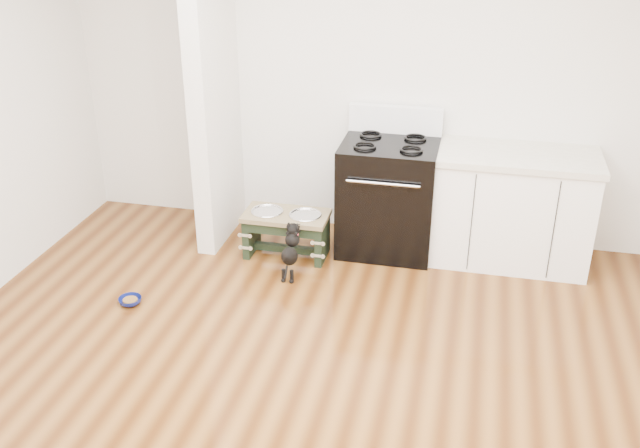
% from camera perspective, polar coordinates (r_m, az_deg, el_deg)
% --- Properties ---
extents(ground, '(5.00, 5.00, 0.00)m').
position_cam_1_polar(ground, '(4.29, -2.41, -14.70)').
color(ground, '#48240C').
rests_on(ground, ground).
extents(room_shell, '(5.00, 5.00, 5.00)m').
position_cam_1_polar(room_shell, '(3.46, -2.90, 6.09)').
color(room_shell, silver).
rests_on(room_shell, ground).
extents(partition_wall, '(0.15, 0.80, 2.70)m').
position_cam_1_polar(partition_wall, '(5.81, -8.56, 11.28)').
color(partition_wall, silver).
rests_on(partition_wall, ground).
extents(oven_range, '(0.76, 0.69, 1.14)m').
position_cam_1_polar(oven_range, '(5.81, 5.47, 2.34)').
color(oven_range, black).
rests_on(oven_range, ground).
extents(cabinet_run, '(1.24, 0.64, 0.91)m').
position_cam_1_polar(cabinet_run, '(5.81, 15.10, 1.24)').
color(cabinet_run, white).
rests_on(cabinet_run, ground).
extents(dog_feeder, '(0.68, 0.36, 0.39)m').
position_cam_1_polar(dog_feeder, '(5.75, -2.73, -0.15)').
color(dog_feeder, black).
rests_on(dog_feeder, ground).
extents(puppy, '(0.12, 0.35, 0.42)m').
position_cam_1_polar(puppy, '(5.47, -2.37, -2.05)').
color(puppy, black).
rests_on(puppy, ground).
extents(floor_bowl, '(0.19, 0.19, 0.05)m').
position_cam_1_polar(floor_bowl, '(5.39, -14.94, -5.96)').
color(floor_bowl, '#0C1456').
rests_on(floor_bowl, ground).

